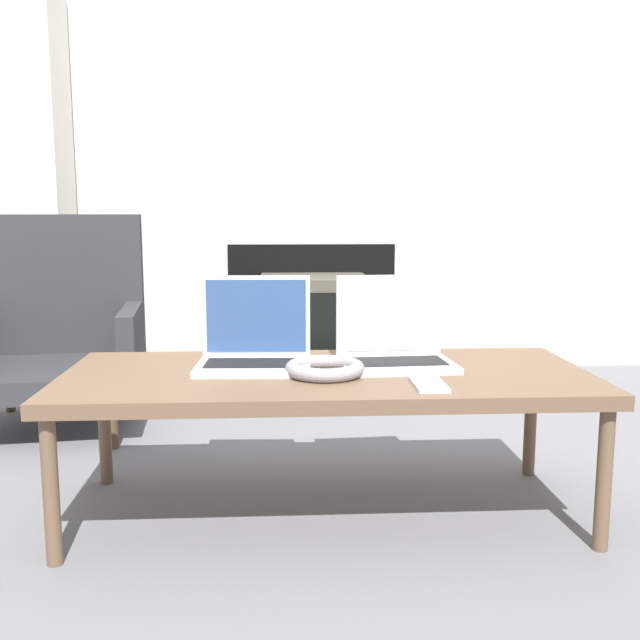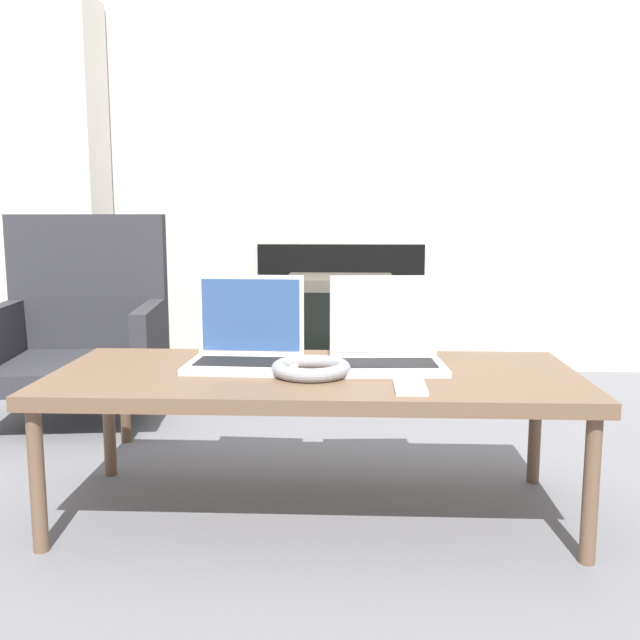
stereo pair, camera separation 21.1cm
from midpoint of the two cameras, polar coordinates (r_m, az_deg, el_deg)
ground_plane at (r=1.71m, az=2.83°, el=-18.78°), size 14.00×14.00×0.00m
wall_back at (r=3.58m, az=2.87°, el=16.68°), size 7.00×0.08×2.60m
table at (r=1.84m, az=2.88°, el=-5.07°), size 1.34×0.57×0.38m
laptop_left at (r=1.90m, az=-2.73°, el=-2.02°), size 0.30×0.23×0.24m
laptop_right at (r=1.90m, az=8.48°, el=-2.09°), size 0.31×0.24×0.24m
headphones at (r=1.78m, az=2.66°, el=-3.91°), size 0.20×0.20×0.04m
phone at (r=1.68m, az=10.81°, el=-5.32°), size 0.07×0.14×0.01m
tv at (r=3.33m, az=3.40°, el=-0.70°), size 0.49×0.42×0.49m
armchair at (r=2.87m, az=-16.52°, el=-0.26°), size 0.68×0.65×0.78m
bookshelf at (r=3.63m, az=-20.54°, el=9.56°), size 0.67×0.32×1.76m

